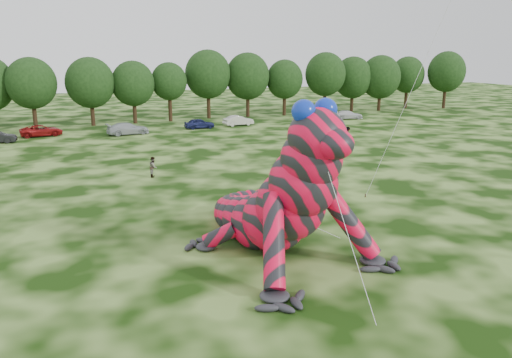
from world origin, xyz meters
The scene contains 25 objects.
ground centered at (0.00, 0.00, 0.00)m, with size 240.00×240.00×0.00m, color #16330A.
inflatable_gecko centered at (-5.02, 6.10, 4.07)m, with size 13.69×16.26×8.13m, color #F10934, non-canonical shape.
flying_kite centered at (8.93, 9.19, 12.98)m, with size 4.58×3.48×14.91m.
tree_6 centered at (-17.56, 56.68, 4.75)m, with size 6.52×5.86×9.49m, color black, non-canonical shape.
tree_7 centered at (-10.08, 56.80, 4.74)m, with size 6.68×6.01×9.48m, color black, non-canonical shape.
tree_8 centered at (-4.22, 56.99, 4.47)m, with size 6.14×5.53×8.94m, color black, non-canonical shape.
tree_9 centered at (1.06, 57.35, 4.34)m, with size 5.27×4.74×8.68m, color black, non-canonical shape.
tree_10 centered at (7.40, 58.58, 5.25)m, with size 7.09×6.38×10.50m, color black, non-canonical shape.
tree_11 centered at (13.79, 58.20, 5.03)m, with size 7.01×6.31×10.07m, color black, non-canonical shape.
tree_12 centered at (20.01, 57.74, 4.49)m, with size 5.99×5.39×8.97m, color black, non-canonical shape.
tree_13 centered at (27.13, 57.13, 5.06)m, with size 6.83×6.15×10.13m, color black, non-canonical shape.
tree_14 centered at (33.46, 58.72, 4.70)m, with size 6.82×6.14×9.40m, color black, non-canonical shape.
tree_15 centered at (38.47, 57.77, 4.82)m, with size 7.17×6.45×9.63m, color black, non-canonical shape.
tree_16 centered at (45.45, 59.37, 4.69)m, with size 6.26×5.63×9.37m, color black, non-canonical shape.
tree_17 centered at (51.95, 56.66, 5.15)m, with size 6.98×6.28×10.30m, color black, non-canonical shape.
car_2 centered at (-16.68, 49.44, 0.69)m, with size 2.30×4.99×1.39m, color maroon.
car_3 centered at (-6.59, 46.77, 0.76)m, with size 2.12×5.21×1.51m, color #AAAFB3.
car_4 centered at (3.12, 48.49, 0.69)m, with size 1.63×4.04×1.38m, color navy.
car_5 centered at (9.01, 49.29, 0.71)m, with size 1.50×4.30×1.42m, color beige.
car_6 centered at (21.23, 47.96, 0.63)m, with size 2.10×4.56×1.27m, color #29292C.
car_7 centered at (27.26, 49.74, 0.66)m, with size 1.84×4.53×1.31m, color silver.
spectator_3 centered at (15.17, 30.43, 0.88)m, with size 1.03×0.43×1.76m, color gray.
spectator_2 centered at (15.74, 31.30, 0.95)m, with size 1.22×0.70×1.90m, color gray.
spectator_1 centered at (-7.56, 23.53, 0.85)m, with size 0.82×0.64×1.69m, color gray.
spectator_5 centered at (5.41, 19.18, 0.83)m, with size 1.55×0.49×1.67m, color gray.
Camera 1 is at (-14.36, -16.99, 10.04)m, focal length 35.00 mm.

